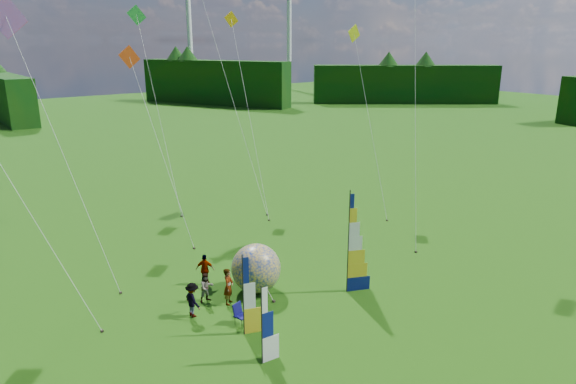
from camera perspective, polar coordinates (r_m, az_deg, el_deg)
ground at (r=24.87m, az=7.72°, el=-13.96°), size 220.00×220.00×0.00m
treeline_ring at (r=23.11m, az=8.10°, el=-5.37°), size 210.00×210.00×8.00m
turbine_left at (r=139.21m, az=0.12°, el=17.52°), size 8.00×1.20×30.00m
turbine_right at (r=131.58m, az=-10.90°, el=17.30°), size 8.00×1.20×30.00m
feather_banner_main at (r=26.21m, az=6.72°, el=-5.77°), size 1.34×0.67×5.31m
side_banner_left at (r=22.80m, az=-4.99°, el=-11.53°), size 1.00×0.44×3.70m
side_banner_far at (r=20.97m, az=-2.93°, el=-14.73°), size 1.00×0.20×3.35m
bol_inflatable at (r=26.72m, az=-3.58°, el=-8.46°), size 2.98×2.98×2.56m
spectator_a at (r=25.79m, az=-6.63°, el=-10.36°), size 0.81×0.78×1.87m
spectator_b at (r=26.22m, az=-9.04°, el=-10.43°), size 0.74×0.37×1.51m
spectator_c at (r=25.00m, az=-10.56°, el=-11.70°), size 0.46×1.11×1.70m
spectator_d at (r=27.92m, az=-9.19°, el=-8.50°), size 1.01×0.95×1.69m
camp_chair at (r=24.20m, az=-5.21°, el=-13.41°), size 0.71×0.71×1.01m
kite_whale at (r=41.37m, az=-7.38°, el=14.98°), size 4.13×15.50×23.07m
kite_rainbow_delta at (r=28.26m, az=-23.84°, el=5.44°), size 9.00×11.11×15.60m
kite_parafoil at (r=34.14m, az=14.06°, el=12.28°), size 9.61×10.27×20.62m
small_kite_red at (r=34.20m, az=-14.03°, el=5.65°), size 4.48×10.36×12.78m
small_kite_orange at (r=39.75m, az=-4.36°, el=9.35°), size 5.13×11.06×15.25m
small_kite_yellow at (r=39.09m, az=9.13°, el=8.32°), size 5.61×9.22×14.24m
small_kite_pink at (r=24.71m, az=-27.84°, el=0.91°), size 7.60×8.55×13.43m
small_kite_green at (r=41.50m, az=-14.31°, el=9.63°), size 4.31×11.98×15.86m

